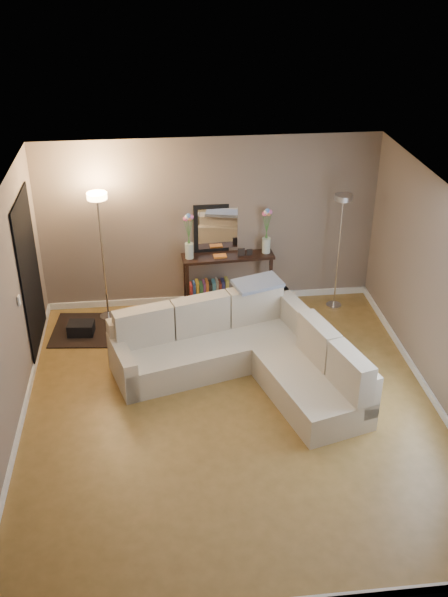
{
  "coord_description": "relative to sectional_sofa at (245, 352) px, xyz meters",
  "views": [
    {
      "loc": [
        -0.8,
        -6.37,
        5.08
      ],
      "look_at": [
        0.0,
        0.8,
        1.1
      ],
      "focal_mm": 40.0,
      "sensor_mm": 36.0,
      "label": 1
    }
  ],
  "objects": [
    {
      "name": "table_decor",
      "position": [
        -0.01,
        1.82,
        0.53
      ],
      "size": [
        0.59,
        0.14,
        0.14
      ],
      "color": "orange",
      "rests_on": "console_table"
    },
    {
      "name": "floor_lamp_lit",
      "position": [
        -1.84,
        1.66,
        1.06
      ],
      "size": [
        0.3,
        0.3,
        1.97
      ],
      "color": "silver",
      "rests_on": "floor"
    },
    {
      "name": "leaning_mirror",
      "position": [
        -0.02,
        2.03,
        0.88
      ],
      "size": [
        0.97,
        0.1,
        0.76
      ],
      "color": "black",
      "rests_on": "console_table"
    },
    {
      "name": "flower_vase_left",
      "position": [
        -0.59,
        1.82,
        0.8
      ],
      "size": [
        0.16,
        0.13,
        0.72
      ],
      "color": "silver",
      "rests_on": "console_table"
    },
    {
      "name": "floor_lamp_unlit",
      "position": [
        1.61,
        1.62,
        0.95
      ],
      "size": [
        0.29,
        0.29,
        1.82
      ],
      "color": "silver",
      "rests_on": "floor"
    },
    {
      "name": "floor",
      "position": [
        -0.27,
        -0.73,
        -0.34
      ],
      "size": [
        5.0,
        5.5,
        0.01
      ],
      "primitive_type": "cube",
      "color": "olive",
      "rests_on": "ground"
    },
    {
      "name": "black_bag",
      "position": [
        -2.21,
        1.22,
        -0.26
      ],
      "size": [
        0.39,
        0.29,
        0.24
      ],
      "primitive_type": "cube",
      "rotation": [
        0.0,
        0.0,
        -0.1
      ],
      "color": "black",
      "rests_on": "charcoal_rug"
    },
    {
      "name": "ceiling",
      "position": [
        -0.27,
        -0.73,
        2.27
      ],
      "size": [
        5.0,
        5.5,
        0.01
      ],
      "primitive_type": "cube",
      "color": "white",
      "rests_on": "ground"
    },
    {
      "name": "wall_back",
      "position": [
        -0.27,
        2.03,
        0.97
      ],
      "size": [
        5.0,
        0.02,
        2.6
      ],
      "primitive_type": "cube",
      "color": "#7A6A5D",
      "rests_on": "ground"
    },
    {
      "name": "baseboard_right",
      "position": [
        2.21,
        -0.73,
        -0.28
      ],
      "size": [
        0.03,
        5.5,
        0.1
      ],
      "primitive_type": "cube",
      "color": "white",
      "rests_on": "ground"
    },
    {
      "name": "baseboard_back",
      "position": [
        -0.27,
        2.0,
        -0.28
      ],
      "size": [
        5.0,
        0.03,
        0.1
      ],
      "primitive_type": "cube",
      "color": "white",
      "rests_on": "ground"
    },
    {
      "name": "doorway",
      "position": [
        -2.75,
        0.97,
        0.77
      ],
      "size": [
        0.02,
        1.2,
        2.2
      ],
      "primitive_type": "cube",
      "color": "black",
      "rests_on": "ground"
    },
    {
      "name": "charcoal_rug",
      "position": [
        -1.99,
        1.3,
        -0.33
      ],
      "size": [
        1.37,
        1.09,
        0.02
      ],
      "primitive_type": "cube",
      "rotation": [
        0.0,
        0.0,
        -0.1
      ],
      "color": "black",
      "rests_on": "floor"
    },
    {
      "name": "wall_front",
      "position": [
        -0.27,
        -3.49,
        0.97
      ],
      "size": [
        5.0,
        0.02,
        2.6
      ],
      "primitive_type": "cube",
      "color": "#7A6A5D",
      "rests_on": "ground"
    },
    {
      "name": "baseboard_left",
      "position": [
        -2.76,
        -0.73,
        -0.28
      ],
      "size": [
        0.03,
        5.5,
        0.1
      ],
      "primitive_type": "cube",
      "color": "white",
      "rests_on": "ground"
    },
    {
      "name": "sectional_sofa",
      "position": [
        0.0,
        0.0,
        0.0
      ],
      "size": [
        3.14,
        2.6,
        0.9
      ],
      "color": "beige",
      "rests_on": "floor"
    },
    {
      "name": "switch_plate",
      "position": [
        -2.75,
        0.12,
        0.87
      ],
      "size": [
        0.02,
        0.08,
        0.12
      ],
      "primitive_type": "cube",
      "color": "white",
      "rests_on": "ground"
    },
    {
      "name": "wall_right",
      "position": [
        2.24,
        -0.73,
        0.97
      ],
      "size": [
        0.02,
        5.5,
        2.6
      ],
      "primitive_type": "cube",
      "color": "#7A6A5D",
      "rests_on": "ground"
    },
    {
      "name": "console_table",
      "position": [
        -0.1,
        1.85,
        0.14
      ],
      "size": [
        1.39,
        0.45,
        0.85
      ],
      "color": "black",
      "rests_on": "floor"
    },
    {
      "name": "throw_blanket",
      "position": [
        0.26,
        0.73,
        0.61
      ],
      "size": [
        0.73,
        0.57,
        0.09
      ],
      "primitive_type": "cube",
      "rotation": [
        0.1,
        0.0,
        0.33
      ],
      "color": "#7F8BA3",
      "rests_on": "sectional_sofa"
    },
    {
      "name": "flower_vase_right",
      "position": [
        0.57,
        1.89,
        0.8
      ],
      "size": [
        0.16,
        0.13,
        0.72
      ],
      "color": "silver",
      "rests_on": "console_table"
    },
    {
      "name": "wall_left",
      "position": [
        -2.78,
        -0.73,
        0.97
      ],
      "size": [
        0.02,
        5.5,
        2.6
      ],
      "primitive_type": "cube",
      "color": "#7A6A5D",
      "rests_on": "ground"
    }
  ]
}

